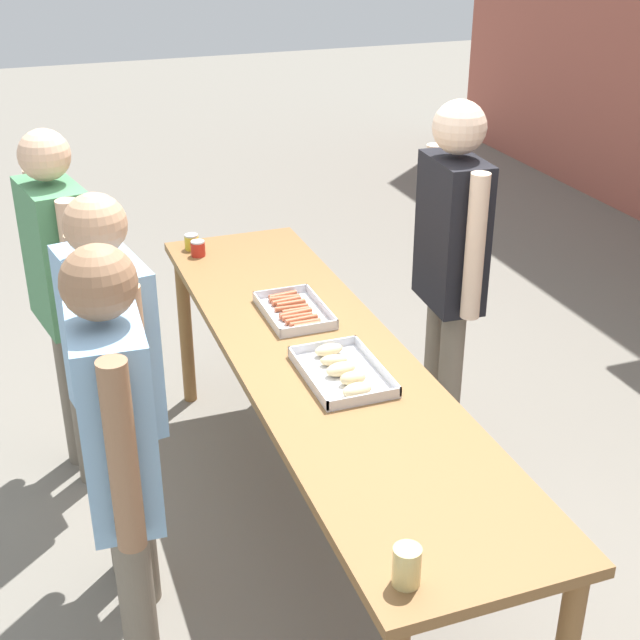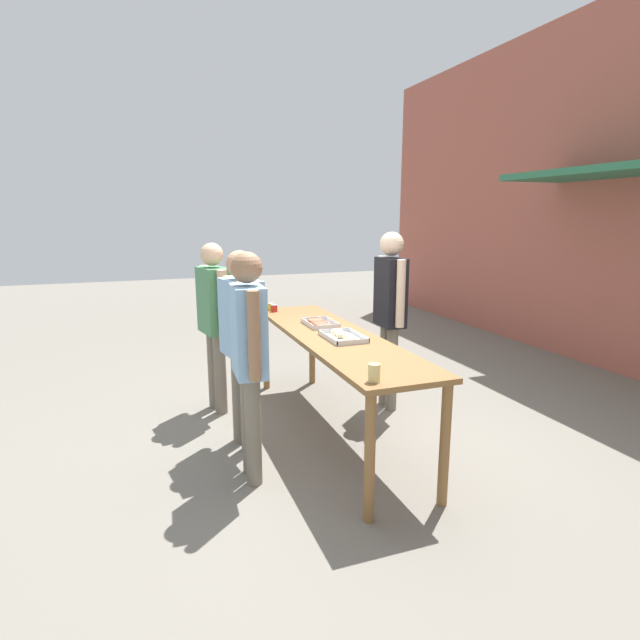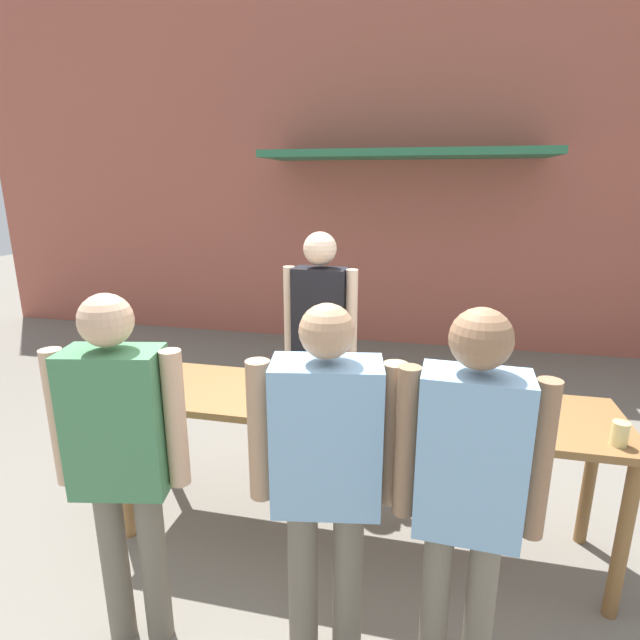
{
  "view_description": "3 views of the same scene",
  "coord_description": "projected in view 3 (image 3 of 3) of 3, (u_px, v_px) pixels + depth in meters",
  "views": [
    {
      "loc": [
        2.88,
        -1.05,
        2.56
      ],
      "look_at": [
        0.0,
        0.0,
        1.06
      ],
      "focal_mm": 50.0,
      "sensor_mm": 36.0,
      "label": 1
    },
    {
      "loc": [
        3.93,
        -1.55,
        1.92
      ],
      "look_at": [
        -0.37,
        0.02,
        0.96
      ],
      "focal_mm": 28.0,
      "sensor_mm": 36.0,
      "label": 2
    },
    {
      "loc": [
        0.37,
        -2.56,
        2.09
      ],
      "look_at": [
        -0.38,
        0.76,
        1.15
      ],
      "focal_mm": 28.0,
      "sensor_mm": 36.0,
      "label": 3
    }
  ],
  "objects": [
    {
      "name": "person_server_behind_table",
      "position": [
        320.0,
        330.0,
        3.54
      ],
      "size": [
        0.53,
        0.23,
        1.77
      ],
      "rotation": [
        0.0,
        0.0,
        -0.06
      ],
      "color": "#756B5B",
      "rests_on": "ground"
    },
    {
      "name": "food_tray_sausages",
      "position": [
        292.0,
        390.0,
        2.89
      ],
      "size": [
        0.39,
        0.26,
        0.04
      ],
      "color": "silver",
      "rests_on": "serving_table"
    },
    {
      "name": "serving_table",
      "position": [
        355.0,
        417.0,
        2.83
      ],
      "size": [
        2.81,
        0.68,
        0.91
      ],
      "color": "brown",
      "rests_on": "ground"
    },
    {
      "name": "condiment_jar_ketchup",
      "position": [
        146.0,
        390.0,
        2.84
      ],
      "size": [
        0.07,
        0.07,
        0.08
      ],
      "color": "#B22319",
      "rests_on": "serving_table"
    },
    {
      "name": "food_tray_buns",
      "position": [
        391.0,
        398.0,
        2.77
      ],
      "size": [
        0.44,
        0.29,
        0.06
      ],
      "color": "silver",
      "rests_on": "serving_table"
    },
    {
      "name": "person_customer_holding_hotdog",
      "position": [
        121.0,
        447.0,
        2.13
      ],
      "size": [
        0.57,
        0.29,
        1.67
      ],
      "rotation": [
        0.0,
        0.0,
        3.34
      ],
      "color": "#756B5B",
      "rests_on": "ground"
    },
    {
      "name": "person_customer_waiting_in_line",
      "position": [
        326.0,
        464.0,
        2.03
      ],
      "size": [
        0.62,
        0.31,
        1.65
      ],
      "rotation": [
        0.0,
        0.0,
        3.31
      ],
      "color": "#756B5B",
      "rests_on": "ground"
    },
    {
      "name": "condiment_jar_mustard",
      "position": [
        130.0,
        389.0,
        2.85
      ],
      "size": [
        0.07,
        0.07,
        0.08
      ],
      "color": "gold",
      "rests_on": "serving_table"
    },
    {
      "name": "beer_cup",
      "position": [
        620.0,
        434.0,
        2.31
      ],
      "size": [
        0.08,
        0.08,
        0.11
      ],
      "color": "#DBC67A",
      "rests_on": "serving_table"
    },
    {
      "name": "building_facade_back",
      "position": [
        407.0,
        169.0,
        6.18
      ],
      "size": [
        12.0,
        1.11,
        4.5
      ],
      "color": "#A85647",
      "rests_on": "ground"
    },
    {
      "name": "person_customer_with_cup",
      "position": [
        468.0,
        483.0,
        1.85
      ],
      "size": [
        0.55,
        0.23,
        1.68
      ],
      "rotation": [
        0.0,
        0.0,
        3.09
      ],
      "color": "#756B5B",
      "rests_on": "ground"
    },
    {
      "name": "ground_plane",
      "position": [
        353.0,
        537.0,
        3.04
      ],
      "size": [
        24.0,
        24.0,
        0.0
      ],
      "primitive_type": "plane",
      "color": "slate"
    }
  ]
}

